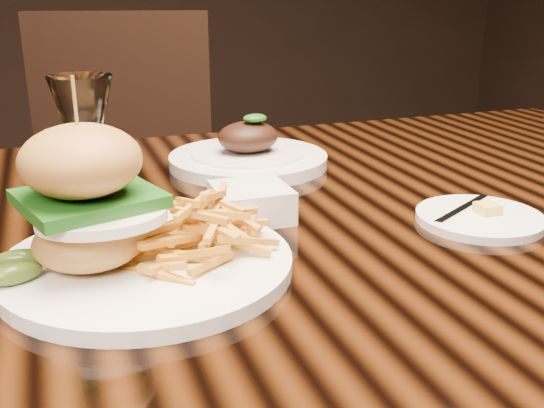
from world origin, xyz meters
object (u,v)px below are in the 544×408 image
object	(u,v)px
wine_glass	(84,122)
chair_far	(122,182)
dining_table	(260,270)
burger_plate	(136,226)
far_dish	(248,156)

from	to	relation	value
wine_glass	chair_far	xyz separation A→B (m)	(0.13, 0.91, -0.34)
dining_table	burger_plate	distance (m)	0.24
wine_glass	chair_far	world-z (taller)	chair_far
burger_plate	wine_glass	bearing A→B (deg)	102.62
dining_table	burger_plate	xyz separation A→B (m)	(-0.16, -0.12, 0.13)
far_dish	wine_glass	bearing A→B (deg)	-137.78
dining_table	wine_glass	world-z (taller)	wine_glass
burger_plate	far_dish	bearing A→B (deg)	51.71
burger_plate	chair_far	bearing A→B (deg)	79.70
wine_glass	burger_plate	bearing A→B (deg)	-72.40
dining_table	chair_far	distance (m)	0.90
burger_plate	wine_glass	world-z (taller)	burger_plate
dining_table	far_dish	distance (m)	0.23
dining_table	far_dish	world-z (taller)	far_dish
burger_plate	chair_far	size ratio (longest dim) A/B	0.30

